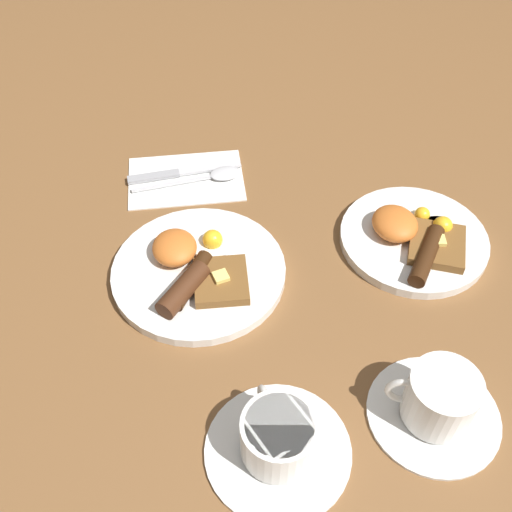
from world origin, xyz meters
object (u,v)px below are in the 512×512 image
breakfast_plate_near (197,270)px  teacup_far (438,402)px  spoon (214,175)px  breakfast_plate_far (416,238)px  teacup_near (278,440)px  knife (178,173)px

breakfast_plate_near → teacup_far: teacup_far is taller
teacup_far → spoon: bearing=-158.4°
teacup_far → spoon: (-0.48, -0.19, -0.02)m
spoon → breakfast_plate_far: bearing=-41.5°
teacup_near → knife: size_ratio=0.88×
teacup_near → spoon: teacup_near is taller
breakfast_plate_far → spoon: breakfast_plate_far is taller
breakfast_plate_far → teacup_far: 0.28m
breakfast_plate_near → knife: breakfast_plate_near is taller
knife → teacup_near: bearing=-85.4°
teacup_near → knife: teacup_near is taller
breakfast_plate_far → breakfast_plate_near: bearing=-90.7°
teacup_far → knife: bearing=-153.6°
breakfast_plate_far → teacup_near: bearing=-44.8°
teacup_far → spoon: 0.52m
breakfast_plate_near → teacup_far: 0.37m
teacup_near → breakfast_plate_near: bearing=-168.9°
teacup_near → spoon: (-0.49, 0.00, -0.02)m
breakfast_plate_near → spoon: breakfast_plate_near is taller
spoon → breakfast_plate_near: bearing=-109.3°
breakfast_plate_near → teacup_near: teacup_near is taller
breakfast_plate_far → spoon: 0.34m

